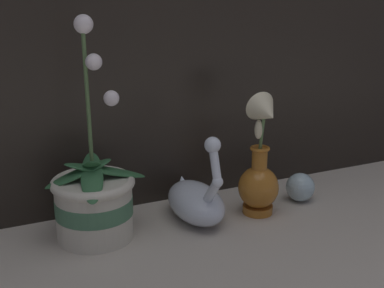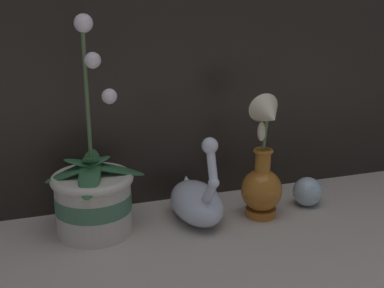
# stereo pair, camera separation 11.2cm
# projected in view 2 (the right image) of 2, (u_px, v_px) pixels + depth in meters

# --- Properties ---
(ground_plane) EXTENTS (2.80, 2.80, 0.00)m
(ground_plane) POSITION_uv_depth(u_px,v_px,m) (226.00, 253.00, 1.06)
(ground_plane) COLOR #BCB2A3
(orchid_potted_plant) EXTENTS (0.21, 0.20, 0.46)m
(orchid_potted_plant) POSITION_uv_depth(u_px,v_px,m) (93.00, 195.00, 1.12)
(orchid_potted_plant) COLOR beige
(orchid_potted_plant) RESTS_ON ground_plane
(swan_figurine) EXTENTS (0.11, 0.22, 0.22)m
(swan_figurine) POSITION_uv_depth(u_px,v_px,m) (197.00, 200.00, 1.19)
(swan_figurine) COLOR silver
(swan_figurine) RESTS_ON ground_plane
(blue_vase) EXTENTS (0.09, 0.10, 0.28)m
(blue_vase) POSITION_uv_depth(u_px,v_px,m) (263.00, 174.00, 1.19)
(blue_vase) COLOR #B26B23
(blue_vase) RESTS_ON ground_plane
(glass_sphere) EXTENTS (0.07, 0.07, 0.07)m
(glass_sphere) POSITION_uv_depth(u_px,v_px,m) (308.00, 192.00, 1.27)
(glass_sphere) COLOR silver
(glass_sphere) RESTS_ON ground_plane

